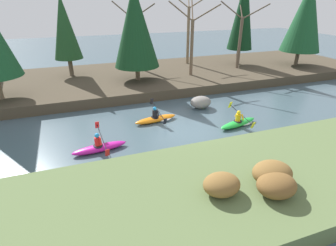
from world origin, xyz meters
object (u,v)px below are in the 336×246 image
at_px(kayaker_lead, 239,122).
at_px(boulder_midstream, 201,102).
at_px(kayaker_middle, 157,118).
at_px(kayaker_trailing, 100,147).

relative_size(kayaker_lead, boulder_midstream, 1.88).
xyz_separation_m(kayaker_middle, boulder_midstream, (3.50, 1.12, 0.22)).
distance_m(kayaker_lead, kayaker_middle, 5.00).
bearing_deg(boulder_midstream, kayaker_lead, -73.27).
height_order(kayaker_lead, kayaker_middle, same).
xyz_separation_m(kayaker_lead, boulder_midstream, (-0.99, 3.31, 0.22)).
distance_m(kayaker_trailing, boulder_midstream, 8.05).
distance_m(kayaker_middle, boulder_midstream, 3.68).
bearing_deg(boulder_midstream, kayaker_trailing, -154.20).
bearing_deg(kayaker_middle, kayaker_trailing, -155.57).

